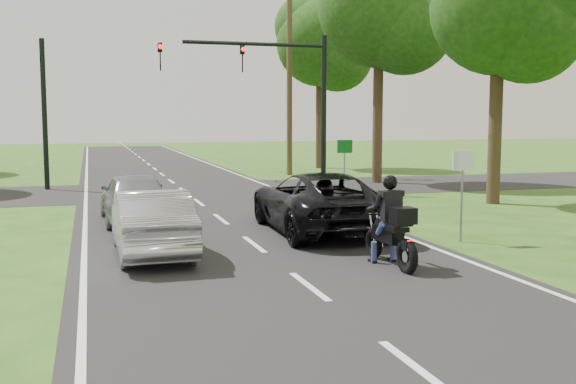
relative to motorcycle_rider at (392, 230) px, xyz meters
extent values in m
plane|color=#234C15|center=(-2.03, -1.08, -0.71)|extent=(140.00, 140.00, 0.00)
cube|color=black|center=(-2.03, 8.92, -0.70)|extent=(8.00, 100.00, 0.01)
cube|color=black|center=(-2.03, 14.92, -0.70)|extent=(60.00, 7.00, 0.01)
torus|color=black|center=(-0.02, 0.78, -0.39)|extent=(0.15, 0.63, 0.63)
torus|color=black|center=(0.01, -0.65, -0.39)|extent=(0.17, 0.69, 0.69)
cube|color=black|center=(-0.01, 0.16, -0.11)|extent=(0.29, 0.91, 0.29)
sphere|color=black|center=(-0.01, 0.40, 0.07)|extent=(0.32, 0.32, 0.32)
cube|color=black|center=(0.00, -0.17, 0.07)|extent=(0.34, 0.53, 0.10)
cube|color=#FF0C07|center=(0.02, -0.75, -0.09)|extent=(0.10, 0.03, 0.05)
cylinder|color=silver|center=(0.16, -0.36, -0.41)|extent=(0.11, 0.76, 0.09)
cylinder|color=black|center=(-0.02, 0.59, 0.24)|extent=(0.59, 0.05, 0.03)
cube|color=black|center=(0.01, -0.46, 0.35)|extent=(0.43, 0.39, 0.31)
cube|color=black|center=(0.00, 0.02, 0.48)|extent=(0.39, 0.22, 0.57)
sphere|color=black|center=(0.00, 0.09, 0.92)|extent=(0.29, 0.29, 0.29)
cylinder|color=navy|center=(-0.22, 0.33, -0.49)|extent=(0.12, 0.12, 0.43)
cylinder|color=navy|center=(0.20, 0.34, -0.49)|extent=(0.12, 0.12, 0.43)
imported|color=black|center=(-0.05, 4.19, 0.06)|extent=(2.67, 5.52, 1.51)
imported|color=silver|center=(-4.36, 2.41, -0.01)|extent=(1.51, 4.19, 1.37)
imported|color=#93979B|center=(-4.42, 7.08, 0.01)|extent=(1.81, 4.21, 1.42)
cylinder|color=black|center=(3.17, 12.92, 2.29)|extent=(0.20, 0.20, 6.00)
cylinder|color=black|center=(0.47, 12.92, 4.89)|extent=(5.40, 0.14, 0.14)
imported|color=black|center=(-0.03, 12.92, 4.34)|extent=(0.16, 0.36, 1.00)
imported|color=black|center=(-3.03, 12.92, 4.34)|extent=(0.16, 0.36, 1.00)
sphere|color=#FF0C07|center=(-0.03, 12.74, 4.67)|extent=(0.16, 0.16, 0.16)
sphere|color=#FF0C07|center=(-3.03, 12.74, 4.67)|extent=(0.16, 0.16, 0.16)
cylinder|color=black|center=(-7.23, 16.92, 2.29)|extent=(0.20, 0.20, 6.00)
cylinder|color=brown|center=(4.17, 20.92, 4.29)|extent=(0.28, 0.28, 10.00)
cylinder|color=slate|center=(2.67, 1.92, 0.29)|extent=(0.05, 0.05, 2.00)
cube|color=silver|center=(2.67, 1.89, 1.19)|extent=(0.55, 0.04, 0.45)
cylinder|color=slate|center=(2.87, 9.92, 0.29)|extent=(0.05, 0.05, 2.00)
cube|color=#0C591E|center=(2.87, 9.89, 1.19)|extent=(0.55, 0.04, 0.45)
cylinder|color=#332316|center=(7.47, 7.92, 2.23)|extent=(0.44, 0.44, 5.88)
sphere|color=#15360E|center=(7.47, 7.92, 5.80)|extent=(4.50, 4.50, 4.50)
sphere|color=#15360E|center=(8.22, 7.32, 5.07)|extent=(3.60, 3.60, 3.60)
cylinder|color=#332316|center=(6.77, 15.92, 2.79)|extent=(0.44, 0.44, 7.00)
sphere|color=#15360E|center=(6.77, 15.92, 7.04)|extent=(5.40, 5.40, 5.40)
sphere|color=#15360E|center=(7.67, 15.20, 6.17)|extent=(4.32, 4.32, 4.32)
cylinder|color=#332316|center=(7.17, 24.92, 2.51)|extent=(0.44, 0.44, 6.44)
sphere|color=#15360E|center=(7.17, 24.92, 6.42)|extent=(4.95, 4.95, 4.95)
sphere|color=#15360E|center=(7.99, 24.26, 5.62)|extent=(3.96, 3.96, 3.96)
camera|label=1|loc=(-5.56, -11.75, 2.16)|focal=42.00mm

